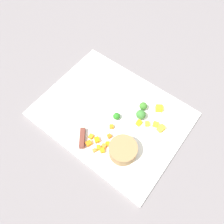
# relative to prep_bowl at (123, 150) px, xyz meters

# --- Properties ---
(ground_plane) EXTENTS (4.00, 4.00, 0.00)m
(ground_plane) POSITION_rel_prep_bowl_xyz_m (0.12, -0.09, -0.04)
(ground_plane) COLOR slate
(cutting_board) EXTENTS (0.51, 0.39, 0.01)m
(cutting_board) POSITION_rel_prep_bowl_xyz_m (0.12, -0.09, -0.03)
(cutting_board) COLOR white
(cutting_board) RESTS_ON ground_plane
(prep_bowl) EXTENTS (0.09, 0.09, 0.05)m
(prep_bowl) POSITION_rel_prep_bowl_xyz_m (0.00, 0.00, 0.00)
(prep_bowl) COLOR olive
(prep_bowl) RESTS_ON cutting_board
(chef_knife) EXTENTS (0.23, 0.29, 0.02)m
(chef_knife) POSITION_rel_prep_bowl_xyz_m (0.18, -0.02, -0.02)
(chef_knife) COLOR silver
(chef_knife) RESTS_ON cutting_board
(carrot_dice_0) EXTENTS (0.02, 0.02, 0.01)m
(carrot_dice_0) POSITION_rel_prep_bowl_xyz_m (0.07, 0.04, -0.02)
(carrot_dice_0) COLOR orange
(carrot_dice_0) RESTS_ON cutting_board
(carrot_dice_1) EXTENTS (0.02, 0.02, 0.01)m
(carrot_dice_1) POSITION_rel_prep_bowl_xyz_m (0.11, 0.02, -0.02)
(carrot_dice_1) COLOR orange
(carrot_dice_1) RESTS_ON cutting_board
(carrot_dice_2) EXTENTS (0.02, 0.02, 0.01)m
(carrot_dice_2) POSITION_rel_prep_bowl_xyz_m (0.07, -0.02, -0.02)
(carrot_dice_2) COLOR orange
(carrot_dice_2) RESTS_ON cutting_board
(carrot_dice_3) EXTENTS (0.02, 0.02, 0.01)m
(carrot_dice_3) POSITION_rel_prep_bowl_xyz_m (0.06, 0.02, -0.02)
(carrot_dice_3) COLOR orange
(carrot_dice_3) RESTS_ON cutting_board
(carrot_dice_4) EXTENTS (0.02, 0.02, 0.01)m
(carrot_dice_4) POSITION_rel_prep_bowl_xyz_m (0.09, 0.02, -0.02)
(carrot_dice_4) COLOR orange
(carrot_dice_4) RESTS_ON cutting_board
(carrot_dice_5) EXTENTS (0.02, 0.02, 0.01)m
(carrot_dice_5) POSITION_rel_prep_bowl_xyz_m (0.08, -0.05, -0.02)
(carrot_dice_5) COLOR orange
(carrot_dice_5) RESTS_ON cutting_board
(carrot_dice_6) EXTENTS (0.02, 0.02, 0.01)m
(carrot_dice_6) POSITION_rel_prep_bowl_xyz_m (0.06, 0.04, -0.02)
(carrot_dice_6) COLOR orange
(carrot_dice_6) RESTS_ON cutting_board
(carrot_dice_7) EXTENTS (0.02, 0.02, 0.02)m
(carrot_dice_7) POSITION_rel_prep_bowl_xyz_m (0.11, 0.05, -0.02)
(carrot_dice_7) COLOR orange
(carrot_dice_7) RESTS_ON cutting_board
(carrot_dice_8) EXTENTS (0.02, 0.02, 0.01)m
(carrot_dice_8) POSITION_rel_prep_bowl_xyz_m (0.06, 0.01, -0.02)
(carrot_dice_8) COLOR orange
(carrot_dice_8) RESTS_ON cutting_board
(carrot_dice_9) EXTENTS (0.02, 0.02, 0.01)m
(carrot_dice_9) POSITION_rel_prep_bowl_xyz_m (0.08, 0.05, -0.02)
(carrot_dice_9) COLOR orange
(carrot_dice_9) RESTS_ON cutting_board
(pepper_dice_0) EXTENTS (0.03, 0.03, 0.02)m
(pepper_dice_0) POSITION_rel_prep_bowl_xyz_m (-0.01, -0.21, -0.01)
(pepper_dice_0) COLOR yellow
(pepper_dice_0) RESTS_ON cutting_board
(pepper_dice_1) EXTENTS (0.02, 0.02, 0.01)m
(pepper_dice_1) POSITION_rel_prep_bowl_xyz_m (-0.01, -0.13, -0.02)
(pepper_dice_1) COLOR yellow
(pepper_dice_1) RESTS_ON cutting_board
(pepper_dice_2) EXTENTS (0.02, 0.02, 0.02)m
(pepper_dice_2) POSITION_rel_prep_bowl_xyz_m (-0.03, -0.15, -0.02)
(pepper_dice_2) COLOR yellow
(pepper_dice_2) RESTS_ON cutting_board
(pepper_dice_3) EXTENTS (0.02, 0.02, 0.02)m
(pepper_dice_3) POSITION_rel_prep_bowl_xyz_m (0.02, -0.12, -0.02)
(pepper_dice_3) COLOR yellow
(pepper_dice_3) RESTS_ON cutting_board
(pepper_dice_4) EXTENTS (0.02, 0.03, 0.02)m
(pepper_dice_4) POSITION_rel_prep_bowl_xyz_m (-0.05, -0.15, -0.01)
(pepper_dice_4) COLOR yellow
(pepper_dice_4) RESTS_ON cutting_board
(broccoli_floret_0) EXTENTS (0.03, 0.03, 0.03)m
(broccoli_floret_0) POSITION_rel_prep_bowl_xyz_m (0.09, -0.09, -0.01)
(broccoli_floret_0) COLOR #85BD66
(broccoli_floret_0) RESTS_ON cutting_board
(broccoli_floret_1) EXTENTS (0.03, 0.03, 0.03)m
(broccoli_floret_1) POSITION_rel_prep_bowl_xyz_m (0.04, -0.18, -0.00)
(broccoli_floret_1) COLOR #88BD58
(broccoli_floret_1) RESTS_ON cutting_board
(broccoli_floret_2) EXTENTS (0.03, 0.03, 0.04)m
(broccoli_floret_2) POSITION_rel_prep_bowl_xyz_m (0.03, -0.14, -0.00)
(broccoli_floret_2) COLOR #8DAC58
(broccoli_floret_2) RESTS_ON cutting_board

